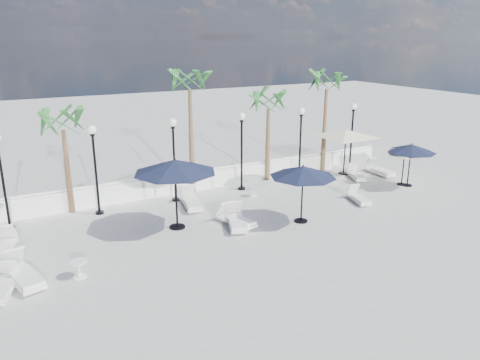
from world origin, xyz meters
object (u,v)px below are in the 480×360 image
lounger_8 (359,198)px  lounger_7 (379,170)px  lounger_2 (0,248)px  parasol_navy_left (175,167)px  parasol_cream_sq_a (346,130)px  parasol_cream_sq_b (405,147)px  lounger_4 (191,202)px  parasol_navy_mid (303,172)px  lounger_6 (356,175)px  lounger_1 (2,286)px  lounger_5 (236,220)px  lounger_3 (236,219)px  parasol_navy_right (411,148)px  lounger_0 (23,274)px

lounger_8 → lounger_7: bearing=51.3°
lounger_2 → parasol_navy_left: parasol_navy_left is taller
parasol_cream_sq_a → parasol_cream_sq_b: size_ratio=1.26×
lounger_4 → parasol_navy_mid: bearing=-36.8°
lounger_6 → lounger_1: bearing=-144.5°
lounger_6 → parasol_cream_sq_a: (0.02, 1.04, 2.25)m
lounger_8 → lounger_6: bearing=66.0°
parasol_cream_sq_a → lounger_5: bearing=-156.7°
lounger_1 → lounger_7: size_ratio=0.98×
lounger_2 → lounger_4: (7.75, 1.26, -0.01)m
lounger_3 → lounger_4: lounger_4 is taller
lounger_4 → lounger_6: (9.50, -0.20, -0.04)m
lounger_2 → lounger_7: size_ratio=1.09×
lounger_8 → parasol_navy_mid: bearing=-153.3°
lounger_6 → parasol_cream_sq_b: (1.31, -1.96, 1.78)m
lounger_3 → parasol_navy_left: bearing=144.4°
lounger_8 → parasol_navy_right: size_ratio=0.70×
lounger_0 → parasol_navy_left: parasol_navy_left is taller
lounger_0 → lounger_3: lounger_0 is taller
lounger_8 → parasol_navy_left: (-8.45, 1.17, 2.32)m
lounger_0 → lounger_1: lounger_0 is taller
lounger_0 → lounger_2: (-0.53, 2.47, -0.01)m
lounger_2 → parasol_cream_sq_a: 17.53m
lounger_5 → parasol_navy_mid: bearing=2.6°
lounger_1 → lounger_2: bearing=107.0°
lounger_4 → lounger_8: (7.02, -3.10, -0.05)m
parasol_navy_mid → lounger_2: bearing=167.1°
lounger_5 → parasol_navy_mid: (2.58, -0.83, 1.88)m
lounger_2 → parasol_cream_sq_a: (17.26, 2.10, 2.21)m
lounger_2 → lounger_4: lounger_2 is taller
parasol_navy_mid → lounger_5: bearing=162.1°
lounger_3 → lounger_5: lounger_5 is taller
lounger_3 → parasol_navy_mid: 3.31m
lounger_5 → parasol_navy_left: 3.28m
lounger_0 → lounger_6: (16.71, 3.53, -0.05)m
lounger_4 → parasol_cream_sq_b: 11.15m
lounger_1 → lounger_3: 8.69m
parasol_navy_left → parasol_cream_sq_a: bearing=14.2°
lounger_8 → parasol_cream_sq_a: bearing=74.1°
lounger_1 → lounger_3: bearing=27.4°
lounger_1 → parasol_cream_sq_a: parasol_cream_sq_a is taller
lounger_3 → lounger_8: 6.26m
lounger_4 → parasol_cream_sq_a: 9.81m
lounger_1 → lounger_8: (14.84, 1.03, -0.03)m
lounger_0 → lounger_1: size_ratio=1.15×
lounger_5 → parasol_cream_sq_a: parasol_cream_sq_a is taller
lounger_0 → lounger_3: (7.98, 0.96, -0.03)m
parasol_cream_sq_a → parasol_navy_left: bearing=-165.8°
lounger_8 → parasol_navy_left: size_ratio=0.53×
lounger_5 → lounger_6: (8.79, 2.75, -0.04)m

